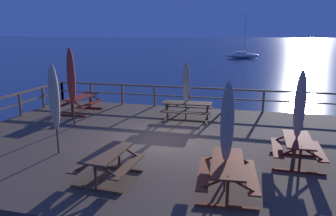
{
  "coord_description": "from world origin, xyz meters",
  "views": [
    {
      "loc": [
        2.85,
        -10.45,
        4.45
      ],
      "look_at": [
        0.0,
        0.8,
        1.69
      ],
      "focal_mm": 33.95,
      "sensor_mm": 36.0,
      "label": 1
    }
  ],
  "objects": [
    {
      "name": "patio_umbrella_short_back",
      "position": [
        2.44,
        -3.24,
        2.41
      ],
      "size": [
        0.32,
        0.32,
        2.7
      ],
      "color": "#4C3828",
      "rests_on": "wooden_deck"
    },
    {
      "name": "picnic_table_mid_right",
      "position": [
        2.5,
        -3.26,
        1.24
      ],
      "size": [
        1.55,
        2.04,
        0.78
      ],
      "color": "#993819",
      "rests_on": "wooden_deck"
    },
    {
      "name": "sailboat_distant",
      "position": [
        1.64,
        47.94,
        0.51
      ],
      "size": [
        6.18,
        2.55,
        7.72
      ],
      "color": "white",
      "rests_on": "ground"
    },
    {
      "name": "picnic_table_mid_centre",
      "position": [
        -0.56,
        -3.35,
        1.24
      ],
      "size": [
        1.49,
        1.74,
        0.78
      ],
      "color": "brown",
      "rests_on": "wooden_deck"
    },
    {
      "name": "wooden_deck",
      "position": [
        0.0,
        0.0,
        0.34
      ],
      "size": [
        14.85,
        10.63,
        0.69
      ],
      "primitive_type": "cube",
      "color": "brown",
      "rests_on": "ground"
    },
    {
      "name": "railing_waterside_far",
      "position": [
        -0.0,
        5.17,
        1.43
      ],
      "size": [
        14.65,
        0.1,
        1.09
      ],
      "color": "brown",
      "rests_on": "wooden_deck"
    },
    {
      "name": "picnic_table_front_left",
      "position": [
        -4.92,
        3.07,
        1.25
      ],
      "size": [
        1.5,
        2.03,
        0.78
      ],
      "color": "maroon",
      "rests_on": "wooden_deck"
    },
    {
      "name": "picnic_table_back_right",
      "position": [
        0.32,
        2.99,
        1.25
      ],
      "size": [
        2.21,
        1.48,
        0.78
      ],
      "color": "brown",
      "rests_on": "wooden_deck"
    },
    {
      "name": "patio_umbrella_tall_back_right",
      "position": [
        -3.94,
        0.71,
        2.72
      ],
      "size": [
        0.32,
        0.32,
        3.2
      ],
      "color": "#4C3828",
      "rests_on": "wooden_deck"
    },
    {
      "name": "patio_umbrella_tall_back_left",
      "position": [
        0.27,
        2.93,
        2.32
      ],
      "size": [
        0.32,
        0.32,
        2.57
      ],
      "color": "#4C3828",
      "rests_on": "wooden_deck"
    },
    {
      "name": "patio_umbrella_tall_front",
      "position": [
        -2.9,
        -2.04,
        2.5
      ],
      "size": [
        0.32,
        0.32,
        2.85
      ],
      "color": "#4C3828",
      "rests_on": "wooden_deck"
    },
    {
      "name": "ground_plane",
      "position": [
        0.0,
        0.0,
        0.0
      ],
      "size": [
        600.0,
        600.0,
        0.0
      ],
      "primitive_type": "plane",
      "color": "navy"
    },
    {
      "name": "patio_umbrella_tall_mid_right",
      "position": [
        4.33,
        -1.0,
        2.44
      ],
      "size": [
        0.32,
        0.32,
        2.76
      ],
      "color": "#4C3828",
      "rests_on": "wooden_deck"
    },
    {
      "name": "picnic_table_mid_left",
      "position": [
        4.37,
        -1.04,
        1.24
      ],
      "size": [
        1.43,
        1.74,
        0.78
      ],
      "color": "maroon",
      "rests_on": "wooden_deck"
    }
  ]
}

